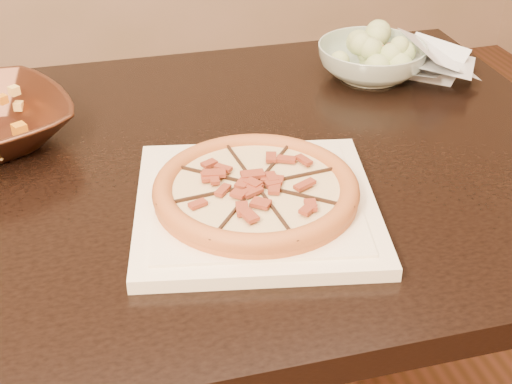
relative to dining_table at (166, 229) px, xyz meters
The scene contains 6 objects.
dining_table is the anchor object (origin of this frame).
plate 0.22m from the dining_table, 56.39° to the right, with size 0.36×0.36×0.02m.
pizza 0.23m from the dining_table, 56.40° to the right, with size 0.26×0.26×0.03m.
salad_bowl 0.49m from the dining_table, 26.41° to the left, with size 0.19×0.19×0.06m, color #B4C8B8.
salad 0.50m from the dining_table, 26.31° to the left, with size 0.10×0.10×0.04m.
cling_film 0.57m from the dining_table, 19.39° to the left, with size 0.17×0.14×0.05m, color silver, non-canonical shape.
Camera 1 is at (-0.05, -0.83, 1.27)m, focal length 50.00 mm.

